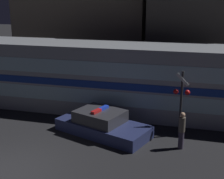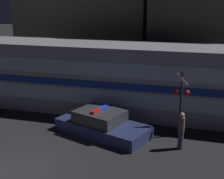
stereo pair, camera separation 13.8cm
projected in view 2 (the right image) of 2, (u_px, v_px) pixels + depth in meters
name	position (u px, v px, depth m)	size (l,w,h in m)	color
ground_plane	(8.00, 171.00, 11.34)	(120.00, 120.00, 0.00)	black
train	(120.00, 78.00, 17.04)	(23.07, 3.21, 3.70)	#999EA5
police_car	(102.00, 124.00, 14.42)	(4.71, 3.22, 1.20)	navy
pedestrian	(181.00, 130.00, 12.80)	(0.27, 0.27, 1.60)	#3F384C
crossing_signal_near	(181.00, 99.00, 13.74)	(0.73, 0.29, 3.02)	#2D2D33
building_left	(85.00, 26.00, 24.93)	(10.25, 4.45, 7.83)	#726656
building_center	(219.00, 8.00, 21.05)	(8.86, 6.00, 10.89)	#47423D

